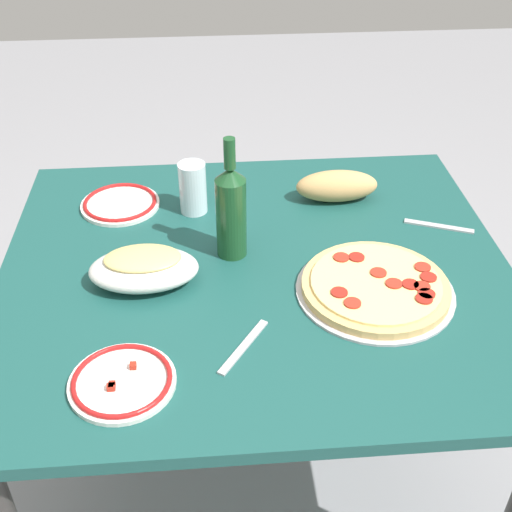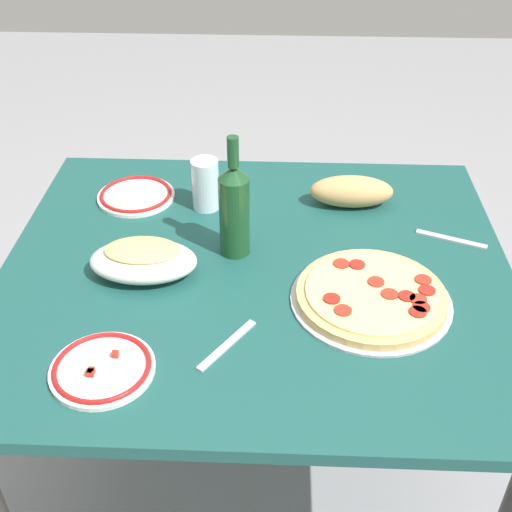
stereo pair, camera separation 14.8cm
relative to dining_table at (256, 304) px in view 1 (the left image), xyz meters
name	(u,v)px [view 1 (the left image)]	position (x,y,z in m)	size (l,w,h in m)	color
ground_plane	(256,462)	(0.00, 0.00, -0.60)	(8.00, 8.00, 0.00)	gray
dining_table	(256,304)	(0.00, 0.00, 0.00)	(1.16, 1.03, 0.72)	#194C47
pepperoni_pizza	(376,287)	(0.25, -0.11, 0.13)	(0.34, 0.34, 0.03)	#B7B7BC
baked_pasta_dish	(144,267)	(-0.25, -0.04, 0.15)	(0.24, 0.15, 0.08)	white
wine_bottle	(231,210)	(-0.05, 0.06, 0.23)	(0.07, 0.07, 0.29)	#194723
water_glass	(193,188)	(-0.14, 0.25, 0.18)	(0.07, 0.07, 0.13)	silver
side_plate_near	(120,203)	(-0.33, 0.29, 0.12)	(0.20, 0.20, 0.02)	white
side_plate_far	(122,381)	(-0.27, -0.34, 0.12)	(0.20, 0.20, 0.02)	white
bread_loaf	(337,186)	(0.24, 0.28, 0.15)	(0.22, 0.09, 0.08)	tan
fork_left	(439,226)	(0.47, 0.13, 0.12)	(0.17, 0.02, 0.01)	#B7B7BC
fork_right	(244,347)	(-0.05, -0.26, 0.12)	(0.17, 0.02, 0.01)	#B7B7BC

